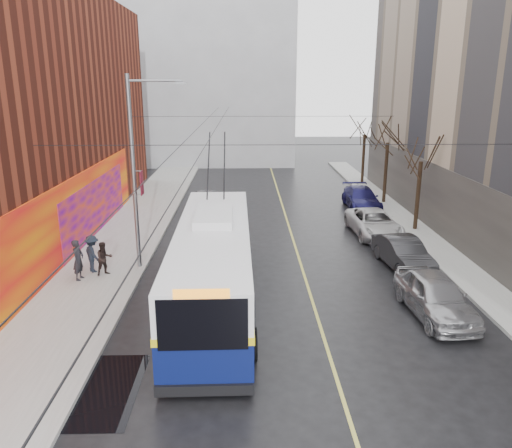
{
  "coord_description": "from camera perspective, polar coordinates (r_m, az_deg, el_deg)",
  "views": [
    {
      "loc": [
        -1.25,
        -12.55,
        8.64
      ],
      "look_at": [
        -0.74,
        8.99,
        2.5
      ],
      "focal_mm": 35.0,
      "sensor_mm": 36.0,
      "label": 1
    }
  ],
  "objects": [
    {
      "name": "pigeons_flying",
      "position": [
        22.65,
        -4.65,
        11.47
      ],
      "size": [
        4.49,
        1.03,
        2.35
      ],
      "color": "slate"
    },
    {
      "name": "pedestrian_c",
      "position": [
        24.21,
        -18.19,
        -3.25
      ],
      "size": [
        1.23,
        1.28,
        1.75
      ],
      "primitive_type": "imported",
      "rotation": [
        0.0,
        0.0,
        2.28
      ],
      "color": "black",
      "rests_on": "sidewalk_left"
    },
    {
      "name": "sidewalk_right",
      "position": [
        27.95,
        20.27,
        -2.96
      ],
      "size": [
        2.0,
        60.0,
        0.15
      ],
      "primitive_type": "cube",
      "color": "gray",
      "rests_on": "ground"
    },
    {
      "name": "streetlight_pole",
      "position": [
        23.38,
        -13.48,
        6.14
      ],
      "size": [
        2.65,
        0.6,
        9.0
      ],
      "color": "slate",
      "rests_on": "ground"
    },
    {
      "name": "tree_mid",
      "position": [
        37.15,
        14.91,
        10.16
      ],
      "size": [
        3.2,
        3.2,
        6.68
      ],
      "color": "black",
      "rests_on": "ground"
    },
    {
      "name": "following_car",
      "position": [
        34.59,
        -6.06,
        2.61
      ],
      "size": [
        2.29,
        4.51,
        1.47
      ],
      "primitive_type": "imported",
      "rotation": [
        0.0,
        0.0,
        -0.13
      ],
      "color": "#97989C",
      "rests_on": "ground"
    },
    {
      "name": "parked_car_a",
      "position": [
        20.34,
        19.79,
        -7.72
      ],
      "size": [
        2.23,
        4.88,
        1.62
      ],
      "primitive_type": "imported",
      "rotation": [
        0.0,
        0.0,
        0.07
      ],
      "color": "#9F9FA3",
      "rests_on": "ground"
    },
    {
      "name": "pedestrian_a",
      "position": [
        23.47,
        -19.65,
        -3.88
      ],
      "size": [
        0.53,
        0.72,
        1.84
      ],
      "primitive_type": "imported",
      "rotation": [
        0.0,
        0.0,
        1.44
      ],
      "color": "black",
      "rests_on": "sidewalk_left"
    },
    {
      "name": "puddle",
      "position": [
        16.02,
        -17.99,
        -17.58
      ],
      "size": [
        2.6,
        3.8,
        0.01
      ],
      "primitive_type": "cube",
      "color": "black",
      "rests_on": "ground"
    },
    {
      "name": "sidewalk_left",
      "position": [
        26.86,
        -15.85,
        -3.31
      ],
      "size": [
        4.0,
        60.0,
        0.15
      ],
      "primitive_type": "cube",
      "color": "gray",
      "rests_on": "ground"
    },
    {
      "name": "trolleybus",
      "position": [
        19.89,
        -4.88,
        -4.45
      ],
      "size": [
        3.25,
        13.27,
        6.25
      ],
      "rotation": [
        0.0,
        0.0,
        0.01
      ],
      "color": "#091143",
      "rests_on": "ground"
    },
    {
      "name": "parked_car_c",
      "position": [
        29.87,
        13.32,
        0.11
      ],
      "size": [
        2.68,
        5.35,
        1.46
      ],
      "primitive_type": "imported",
      "rotation": [
        0.0,
        0.0,
        0.05
      ],
      "color": "#BABBBC",
      "rests_on": "ground"
    },
    {
      "name": "building_far",
      "position": [
        57.74,
        -6.32,
        16.19
      ],
      "size": [
        20.5,
        12.1,
        18.0
      ],
      "color": "gray",
      "rests_on": "ground"
    },
    {
      "name": "tree_far",
      "position": [
        43.91,
        12.38,
        10.98
      ],
      "size": [
        3.2,
        3.2,
        6.57
      ],
      "color": "black",
      "rests_on": "ground"
    },
    {
      "name": "catenary_wires",
      "position": [
        27.45,
        -4.11,
        10.87
      ],
      "size": [
        18.0,
        60.0,
        0.22
      ],
      "color": "black"
    },
    {
      "name": "ground",
      "position": [
        15.29,
        3.78,
        -18.54
      ],
      "size": [
        140.0,
        140.0,
        0.0
      ],
      "primitive_type": "plane",
      "color": "black",
      "rests_on": "ground"
    },
    {
      "name": "pedestrian_b",
      "position": [
        23.7,
        -16.96,
        -3.8
      ],
      "size": [
        0.96,
        0.93,
        1.56
      ],
      "primitive_type": "imported",
      "rotation": [
        0.0,
        0.0,
        0.64
      ],
      "color": "black",
      "rests_on": "sidewalk_left"
    },
    {
      "name": "lane_line",
      "position": [
        28.05,
        4.35,
        -2.07
      ],
      "size": [
        0.12,
        50.0,
        0.01
      ],
      "primitive_type": "cube",
      "color": "#BFB74C",
      "rests_on": "ground"
    },
    {
      "name": "tree_near",
      "position": [
        30.56,
        18.46,
        8.22
      ],
      "size": [
        3.2,
        3.2,
        6.4
      ],
      "color": "black",
      "rests_on": "ground"
    },
    {
      "name": "parked_car_d",
      "position": [
        35.98,
        11.95,
        2.89
      ],
      "size": [
        2.1,
        5.15,
        1.49
      ],
      "primitive_type": "imported",
      "rotation": [
        0.0,
        0.0,
        0.0
      ],
      "color": "#18164E",
      "rests_on": "ground"
    },
    {
      "name": "parked_car_b",
      "position": [
        24.98,
        16.45,
        -3.21
      ],
      "size": [
        2.1,
        4.63,
        1.47
      ],
      "primitive_type": "imported",
      "rotation": [
        0.0,
        0.0,
        0.13
      ],
      "color": "#27272A",
      "rests_on": "ground"
    }
  ]
}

